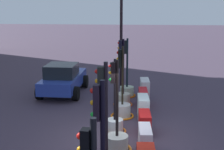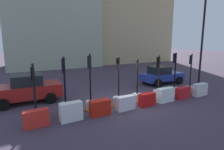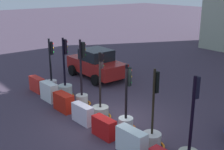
{
  "view_description": "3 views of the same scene",
  "coord_description": "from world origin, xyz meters",
  "px_view_note": "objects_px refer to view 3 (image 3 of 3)",
  "views": [
    {
      "loc": [
        -9.91,
        -0.71,
        4.53
      ],
      "look_at": [
        1.92,
        0.39,
        1.84
      ],
      "focal_mm": 50.89,
      "sensor_mm": 36.0,
      "label": 1
    },
    {
      "loc": [
        -6.04,
        -9.43,
        3.87
      ],
      "look_at": [
        -1.04,
        0.19,
        1.85
      ],
      "focal_mm": 30.15,
      "sensor_mm": 36.0,
      "label": 2
    },
    {
      "loc": [
        8.69,
        -6.69,
        5.5
      ],
      "look_at": [
        -0.06,
        0.13,
        2.06
      ],
      "focal_mm": 46.64,
      "sensor_mm": 36.0,
      "label": 3
    }
  ],
  "objects_px": {
    "construction_barrier_3": "(83,114)",
    "traffic_light_2": "(82,93)",
    "construction_barrier_5": "(132,142)",
    "traffic_light_5": "(152,136)",
    "traffic_light_0": "(51,78)",
    "construction_barrier_1": "(49,92)",
    "traffic_light_1": "(65,87)",
    "car_red_compact": "(96,64)",
    "construction_barrier_2": "(64,102)",
    "traffic_light_3": "(100,109)",
    "construction_barrier_0": "(37,84)",
    "traffic_light_4": "(126,119)",
    "construction_barrier_4": "(104,128)"
  },
  "relations": [
    {
      "from": "construction_barrier_1",
      "to": "construction_barrier_4",
      "type": "distance_m",
      "value": 4.57
    },
    {
      "from": "traffic_light_1",
      "to": "traffic_light_3",
      "type": "height_order",
      "value": "traffic_light_1"
    },
    {
      "from": "traffic_light_1",
      "to": "traffic_light_5",
      "type": "height_order",
      "value": "traffic_light_1"
    },
    {
      "from": "construction_barrier_3",
      "to": "traffic_light_2",
      "type": "bearing_deg",
      "value": 148.41
    },
    {
      "from": "construction_barrier_2",
      "to": "car_red_compact",
      "type": "xyz_separation_m",
      "value": [
        -3.22,
        4.06,
        0.45
      ]
    },
    {
      "from": "traffic_light_0",
      "to": "construction_barrier_0",
      "type": "height_order",
      "value": "traffic_light_0"
    },
    {
      "from": "construction_barrier_4",
      "to": "traffic_light_1",
      "type": "bearing_deg",
      "value": 168.52
    },
    {
      "from": "traffic_light_0",
      "to": "car_red_compact",
      "type": "distance_m",
      "value": 3.15
    },
    {
      "from": "construction_barrier_4",
      "to": "traffic_light_2",
      "type": "bearing_deg",
      "value": 161.92
    },
    {
      "from": "traffic_light_3",
      "to": "construction_barrier_1",
      "type": "relative_size",
      "value": 2.62
    },
    {
      "from": "traffic_light_3",
      "to": "construction_barrier_3",
      "type": "bearing_deg",
      "value": -92.8
    },
    {
      "from": "traffic_light_1",
      "to": "construction_barrier_1",
      "type": "height_order",
      "value": "traffic_light_1"
    },
    {
      "from": "traffic_light_1",
      "to": "construction_barrier_5",
      "type": "xyz_separation_m",
      "value": [
        6.11,
        -0.89,
        -0.04
      ]
    },
    {
      "from": "traffic_light_4",
      "to": "car_red_compact",
      "type": "relative_size",
      "value": 0.64
    },
    {
      "from": "traffic_light_0",
      "to": "traffic_light_5",
      "type": "xyz_separation_m",
      "value": [
        7.7,
        -0.01,
        -0.21
      ]
    },
    {
      "from": "traffic_light_0",
      "to": "construction_barrier_5",
      "type": "bearing_deg",
      "value": -6.48
    },
    {
      "from": "traffic_light_4",
      "to": "traffic_light_1",
      "type": "bearing_deg",
      "value": -178.39
    },
    {
      "from": "traffic_light_3",
      "to": "traffic_light_4",
      "type": "distance_m",
      "value": 1.48
    },
    {
      "from": "traffic_light_0",
      "to": "traffic_light_2",
      "type": "relative_size",
      "value": 0.89
    },
    {
      "from": "traffic_light_1",
      "to": "traffic_light_0",
      "type": "bearing_deg",
      "value": -178.88
    },
    {
      "from": "traffic_light_0",
      "to": "construction_barrier_1",
      "type": "xyz_separation_m",
      "value": [
        1.5,
        -0.9,
        -0.17
      ]
    },
    {
      "from": "construction_barrier_3",
      "to": "construction_barrier_4",
      "type": "xyz_separation_m",
      "value": [
        1.49,
        -0.0,
        -0.02
      ]
    },
    {
      "from": "traffic_light_4",
      "to": "construction_barrier_5",
      "type": "height_order",
      "value": "traffic_light_4"
    },
    {
      "from": "traffic_light_0",
      "to": "traffic_light_1",
      "type": "height_order",
      "value": "traffic_light_1"
    },
    {
      "from": "traffic_light_3",
      "to": "construction_barrier_5",
      "type": "relative_size",
      "value": 2.45
    },
    {
      "from": "traffic_light_4",
      "to": "construction_barrier_5",
      "type": "bearing_deg",
      "value": -34.64
    },
    {
      "from": "traffic_light_0",
      "to": "traffic_light_4",
      "type": "relative_size",
      "value": 1.05
    },
    {
      "from": "traffic_light_2",
      "to": "traffic_light_5",
      "type": "relative_size",
      "value": 1.09
    },
    {
      "from": "construction_barrier_1",
      "to": "traffic_light_4",
      "type": "bearing_deg",
      "value": 12.91
    },
    {
      "from": "construction_barrier_0",
      "to": "construction_barrier_5",
      "type": "bearing_deg",
      "value": -0.28
    },
    {
      "from": "traffic_light_3",
      "to": "traffic_light_5",
      "type": "relative_size",
      "value": 1.0
    },
    {
      "from": "car_red_compact",
      "to": "construction_barrier_3",
      "type": "bearing_deg",
      "value": -40.18
    },
    {
      "from": "construction_barrier_5",
      "to": "traffic_light_5",
      "type": "bearing_deg",
      "value": 82.13
    },
    {
      "from": "traffic_light_2",
      "to": "traffic_light_3",
      "type": "height_order",
      "value": "traffic_light_2"
    },
    {
      "from": "traffic_light_0",
      "to": "construction_barrier_1",
      "type": "distance_m",
      "value": 1.76
    },
    {
      "from": "traffic_light_3",
      "to": "construction_barrier_3",
      "type": "relative_size",
      "value": 2.62
    },
    {
      "from": "traffic_light_3",
      "to": "construction_barrier_0",
      "type": "bearing_deg",
      "value": -170.41
    },
    {
      "from": "car_red_compact",
      "to": "traffic_light_2",
      "type": "bearing_deg",
      "value": -44.09
    },
    {
      "from": "traffic_light_4",
      "to": "construction_barrier_1",
      "type": "bearing_deg",
      "value": -167.09
    },
    {
      "from": "construction_barrier_2",
      "to": "construction_barrier_3",
      "type": "relative_size",
      "value": 1.0
    },
    {
      "from": "traffic_light_0",
      "to": "construction_barrier_5",
      "type": "relative_size",
      "value": 2.37
    },
    {
      "from": "traffic_light_1",
      "to": "traffic_light_4",
      "type": "xyz_separation_m",
      "value": [
        4.63,
        0.13,
        -0.05
      ]
    },
    {
      "from": "construction_barrier_2",
      "to": "construction_barrier_4",
      "type": "distance_m",
      "value": 3.06
    },
    {
      "from": "construction_barrier_1",
      "to": "construction_barrier_5",
      "type": "relative_size",
      "value": 0.94
    },
    {
      "from": "construction_barrier_5",
      "to": "traffic_light_3",
      "type": "bearing_deg",
      "value": 164.22
    },
    {
      "from": "traffic_light_1",
      "to": "construction_barrier_2",
      "type": "height_order",
      "value": "traffic_light_1"
    },
    {
      "from": "construction_barrier_0",
      "to": "construction_barrier_2",
      "type": "height_order",
      "value": "construction_barrier_2"
    },
    {
      "from": "traffic_light_3",
      "to": "construction_barrier_0",
      "type": "relative_size",
      "value": 2.57
    },
    {
      "from": "traffic_light_0",
      "to": "construction_barrier_4",
      "type": "bearing_deg",
      "value": -8.48
    },
    {
      "from": "traffic_light_4",
      "to": "construction_barrier_2",
      "type": "height_order",
      "value": "traffic_light_4"
    }
  ]
}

